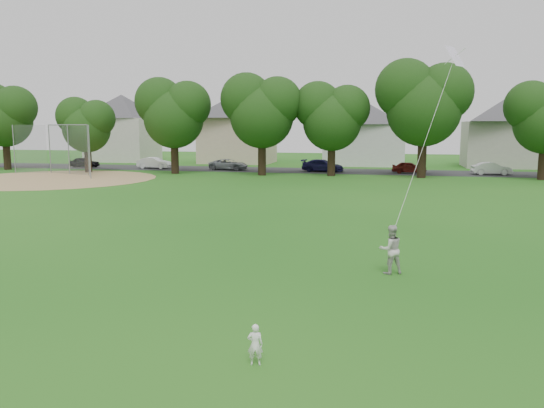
% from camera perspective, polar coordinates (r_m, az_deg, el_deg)
% --- Properties ---
extents(ground, '(160.00, 160.00, 0.00)m').
position_cam_1_polar(ground, '(14.40, -1.22, -10.25)').
color(ground, '#175613').
rests_on(ground, ground).
extents(street, '(90.00, 7.00, 0.01)m').
position_cam_1_polar(street, '(55.53, 9.35, 3.47)').
color(street, '#2D2D30').
rests_on(street, ground).
extents(dirt_infield, '(18.00, 18.00, 0.02)m').
position_cam_1_polar(dirt_infield, '(50.80, -22.53, 2.51)').
color(dirt_infield, '#9E7F51').
rests_on(dirt_infield, ground).
extents(toddler, '(0.34, 0.26, 0.83)m').
position_cam_1_polar(toddler, '(10.59, -1.82, -14.87)').
color(toddler, white).
rests_on(toddler, ground).
extents(older_boy, '(0.93, 0.84, 1.55)m').
position_cam_1_polar(older_boy, '(17.05, 12.64, -4.79)').
color(older_boy, beige).
rests_on(older_boy, ground).
extents(kite, '(1.50, 2.70, 7.72)m').
position_cam_1_polar(kite, '(18.84, 16.19, 6.61)').
color(kite, white).
rests_on(kite, ground).
extents(baseball_backstop, '(10.34, 4.60, 4.76)m').
position_cam_1_polar(baseball_backstop, '(54.98, -21.48, 5.44)').
color(baseball_backstop, gray).
rests_on(baseball_backstop, ground).
extents(tree_row, '(82.06, 8.33, 10.89)m').
position_cam_1_polar(tree_row, '(49.32, 12.85, 10.15)').
color(tree_row, black).
rests_on(tree_row, ground).
extents(parked_cars, '(65.14, 2.39, 1.29)m').
position_cam_1_polar(parked_cars, '(54.40, 11.63, 3.95)').
color(parked_cars, black).
rests_on(parked_cars, ground).
extents(house_row, '(76.98, 14.16, 10.37)m').
position_cam_1_polar(house_row, '(65.27, 11.15, 8.59)').
color(house_row, beige).
rests_on(house_row, ground).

